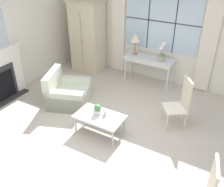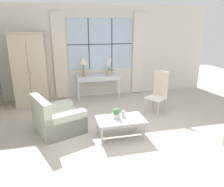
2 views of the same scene
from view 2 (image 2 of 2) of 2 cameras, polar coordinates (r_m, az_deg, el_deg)
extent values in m
plane|color=#BCB2A3|center=(4.57, 4.38, -11.78)|extent=(14.00, 14.00, 0.00)
cube|color=silver|center=(6.97, -3.07, 10.77)|extent=(7.20, 0.06, 2.80)
cube|color=silver|center=(6.91, -3.05, 12.73)|extent=(2.01, 0.01, 1.54)
cube|color=#2D2D33|center=(6.85, -6.09, 12.61)|extent=(0.02, 0.02, 1.54)
cube|color=#2D2D33|center=(6.98, -0.05, 12.81)|extent=(0.02, 0.02, 1.54)
cube|color=#2D2D33|center=(6.90, -3.04, 12.73)|extent=(2.01, 0.02, 0.02)
cube|color=silver|center=(6.79, -13.42, 9.30)|extent=(0.39, 0.06, 2.56)
cube|color=silver|center=(7.23, 6.93, 10.15)|extent=(0.39, 0.06, 2.56)
cube|color=beige|center=(6.57, -20.56, 5.66)|extent=(0.88, 0.64, 1.99)
cube|color=#BCAE92|center=(6.46, -21.57, 14.57)|extent=(0.96, 0.70, 0.06)
cube|color=gray|center=(6.27, -20.84, 4.70)|extent=(0.01, 0.01, 1.67)
sphere|color=#997F4C|center=(6.26, -21.34, 5.01)|extent=(0.03, 0.03, 0.03)
sphere|color=#997F4C|center=(6.24, -20.43, 5.08)|extent=(0.03, 0.03, 0.03)
cube|color=silver|center=(6.74, -3.71, 4.61)|extent=(1.33, 0.48, 0.03)
cube|color=silver|center=(6.76, -3.70, 4.07)|extent=(1.28, 0.46, 0.10)
cylinder|color=silver|center=(6.57, -8.71, 0.79)|extent=(0.04, 0.04, 0.70)
cylinder|color=silver|center=(6.78, 1.85, 1.52)|extent=(0.04, 0.04, 0.70)
cylinder|color=silver|center=(6.95, -9.01, 1.72)|extent=(0.04, 0.04, 0.70)
cylinder|color=silver|center=(7.15, 1.01, 2.39)|extent=(0.04, 0.04, 0.70)
cylinder|color=#9E7F47|center=(6.68, -7.38, 4.61)|extent=(0.14, 0.14, 0.02)
cylinder|color=#9E7F47|center=(6.64, -7.44, 6.20)|extent=(0.05, 0.05, 0.35)
cone|color=beige|center=(6.59, -7.54, 8.62)|extent=(0.30, 0.30, 0.22)
cylinder|color=tan|center=(6.73, -0.75, 5.36)|extent=(0.18, 0.18, 0.14)
cylinder|color=#47844C|center=(6.68, -0.75, 7.45)|extent=(0.01, 0.01, 0.36)
cube|color=#47844C|center=(6.72, -0.30, 6.29)|extent=(0.17, 0.02, 0.10)
sphere|color=white|center=(6.68, -1.04, 7.60)|extent=(0.10, 0.10, 0.10)
sphere|color=white|center=(6.68, -0.78, 8.16)|extent=(0.10, 0.10, 0.10)
sphere|color=white|center=(6.67, -0.51, 8.72)|extent=(0.10, 0.10, 0.10)
cube|color=beige|center=(4.94, -13.55, -7.37)|extent=(1.17, 1.19, 0.38)
cube|color=beige|center=(4.68, -18.14, -3.77)|extent=(0.48, 0.92, 0.44)
cube|color=beige|center=(5.23, -15.07, -5.23)|extent=(0.91, 0.51, 0.52)
cube|color=beige|center=(4.61, -11.94, -8.22)|extent=(0.91, 0.51, 0.52)
cube|color=white|center=(5.74, 11.39, -1.13)|extent=(0.61, 0.61, 0.03)
cube|color=beige|center=(5.81, 12.60, 2.38)|extent=(0.26, 0.35, 0.62)
cube|color=beige|center=(5.73, 12.82, 5.55)|extent=(0.28, 0.38, 0.05)
cylinder|color=beige|center=(5.57, 11.93, -4.17)|extent=(0.04, 0.04, 0.41)
cylinder|color=beige|center=(5.75, 8.66, -3.26)|extent=(0.04, 0.04, 0.41)
cylinder|color=beige|center=(5.88, 13.80, -3.09)|extent=(0.04, 0.04, 0.41)
cylinder|color=beige|center=(6.05, 10.65, -2.27)|extent=(0.04, 0.04, 0.41)
cylinder|color=beige|center=(4.78, 27.27, -9.79)|extent=(0.04, 0.04, 0.40)
cube|color=#BCBCC1|center=(4.49, 2.22, -6.73)|extent=(0.98, 0.58, 0.03)
cube|color=#A0A0A4|center=(4.50, 2.22, -7.10)|extent=(0.96, 0.57, 0.04)
cylinder|color=#BCBCC1|center=(4.28, -2.69, -11.05)|extent=(0.04, 0.04, 0.38)
cylinder|color=#BCBCC1|center=(4.50, 8.48, -9.69)|extent=(0.04, 0.04, 0.38)
cylinder|color=#BCBCC1|center=(4.70, -3.81, -8.28)|extent=(0.04, 0.04, 0.38)
cylinder|color=#BCBCC1|center=(4.90, 6.40, -7.19)|extent=(0.04, 0.04, 0.38)
cube|color=white|center=(4.49, 1.11, -5.86)|extent=(0.14, 0.14, 0.09)
sphere|color=#47844C|center=(4.45, 1.11, -4.74)|extent=(0.14, 0.14, 0.14)
cylinder|color=silver|center=(4.57, 2.94, -6.01)|extent=(0.10, 0.10, 0.01)
cylinder|color=beige|center=(4.55, 2.95, -5.30)|extent=(0.07, 0.07, 0.11)
cylinder|color=black|center=(4.52, 2.96, -4.58)|extent=(0.00, 0.00, 0.01)
camera|label=1|loc=(3.55, 73.62, 23.70)|focal=40.00mm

